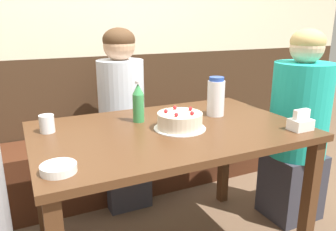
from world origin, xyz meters
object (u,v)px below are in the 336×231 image
object	(u,v)px
bowl_soup_white	(177,114)
glass_water_tall	(47,124)
bowl_rice_small	(59,168)
person_grey_tee	(298,129)
water_pitcher	(216,97)
napkin_holder	(301,122)
birthday_cake	(180,121)
soju_bottle	(138,103)
person_teal_shirt	(122,123)
bench_seat	(123,163)

from	to	relation	value
bowl_soup_white	glass_water_tall	size ratio (longest dim) A/B	1.46
bowl_rice_small	person_grey_tee	bearing A→B (deg)	11.62
water_pitcher	napkin_holder	distance (m)	0.47
glass_water_tall	birthday_cake	bearing A→B (deg)	-20.91
soju_bottle	person_grey_tee	xyz separation A→B (m)	(1.04, -0.14, -0.26)
birthday_cake	bowl_soup_white	xyz separation A→B (m)	(0.08, 0.19, -0.02)
water_pitcher	glass_water_tall	world-z (taller)	water_pitcher
birthday_cake	glass_water_tall	distance (m)	0.65
bowl_rice_small	person_grey_tee	xyz separation A→B (m)	(1.51, 0.31, -0.17)
bowl_soup_white	glass_water_tall	distance (m)	0.69
napkin_holder	bowl_soup_white	size ratio (longest dim) A/B	0.87
birthday_cake	person_teal_shirt	bearing A→B (deg)	95.86
soju_bottle	person_grey_tee	size ratio (longest dim) A/B	0.18
person_grey_tee	soju_bottle	bearing A→B (deg)	-7.83
soju_bottle	bowl_rice_small	xyz separation A→B (m)	(-0.48, -0.45, -0.09)
bench_seat	glass_water_tall	distance (m)	1.03
soju_bottle	glass_water_tall	distance (m)	0.47
bench_seat	glass_water_tall	size ratio (longest dim) A/B	27.45
birthday_cake	water_pitcher	size ratio (longest dim) A/B	1.18
bench_seat	birthday_cake	world-z (taller)	birthday_cake
birthday_cake	person_grey_tee	distance (m)	0.92
bench_seat	soju_bottle	distance (m)	0.93
birthday_cake	person_grey_tee	world-z (taller)	person_grey_tee
bowl_rice_small	birthday_cake	bearing A→B (deg)	21.93
napkin_holder	person_teal_shirt	xyz separation A→B (m)	(-0.61, 1.00, -0.21)
glass_water_tall	person_grey_tee	world-z (taller)	person_grey_tee
bench_seat	person_teal_shirt	xyz separation A→B (m)	(-0.03, -0.14, 0.37)
birthday_cake	bowl_soup_white	distance (m)	0.21
napkin_holder	bowl_soup_white	distance (m)	0.65
napkin_holder	person_teal_shirt	distance (m)	1.19
birthday_cake	person_grey_tee	xyz separation A→B (m)	(0.89, 0.06, -0.19)
bench_seat	napkin_holder	size ratio (longest dim) A/B	21.63
bowl_rice_small	bench_seat	bearing A→B (deg)	62.58
napkin_holder	person_grey_tee	world-z (taller)	person_grey_tee
water_pitcher	person_teal_shirt	world-z (taller)	person_teal_shirt
birthday_cake	person_teal_shirt	size ratio (longest dim) A/B	0.21
person_teal_shirt	bench_seat	bearing A→B (deg)	166.14
bowl_soup_white	glass_water_tall	world-z (taller)	glass_water_tall
bowl_rice_small	soju_bottle	bearing A→B (deg)	43.59
bench_seat	bowl_soup_white	size ratio (longest dim) A/B	18.74
bench_seat	water_pitcher	world-z (taller)	water_pitcher
bench_seat	bowl_rice_small	world-z (taller)	bowl_rice_small
birthday_cake	glass_water_tall	xyz separation A→B (m)	(-0.61, 0.23, 0.00)
bench_seat	glass_water_tall	world-z (taller)	glass_water_tall
bench_seat	bowl_rice_small	xyz separation A→B (m)	(-0.58, -1.12, 0.55)
bench_seat	soju_bottle	xyz separation A→B (m)	(-0.10, -0.66, 0.64)
water_pitcher	bowl_rice_small	xyz separation A→B (m)	(-0.92, -0.38, -0.09)
bench_seat	person_grey_tee	distance (m)	1.29
person_teal_shirt	person_grey_tee	bearing A→B (deg)	55.47
soju_bottle	glass_water_tall	bearing A→B (deg)	176.60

